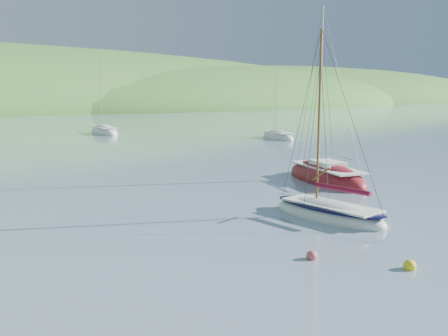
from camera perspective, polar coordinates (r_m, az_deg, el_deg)
ground at (r=20.45m, az=12.12°, el=-9.59°), size 700.00×700.00×0.00m
daysailer_white at (r=25.95m, az=11.87°, el=-5.10°), size 2.99×6.77×10.12m
sloop_red at (r=36.17m, az=11.57°, el=-1.13°), size 5.42×9.47×13.27m
distant_sloop_b at (r=76.70m, az=-13.52°, el=3.98°), size 4.08×9.12×12.59m
distant_sloop_d at (r=67.29m, az=6.18°, el=3.51°), size 4.45×7.87×10.63m
mooring_buoys at (r=22.73m, az=3.92°, el=-7.20°), size 22.25×12.83×0.48m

